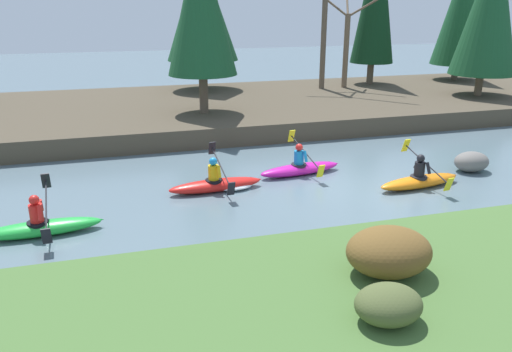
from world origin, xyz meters
name	(u,v)px	position (x,y,z in m)	size (l,w,h in m)	color
ground_plane	(362,189)	(0.00, 0.00, 0.00)	(90.00, 90.00, 0.00)	slate
riverbank_far	(261,107)	(0.00, 10.42, 0.38)	(44.00, 10.39, 0.76)	#4C4233
conifer_tree_left	(201,4)	(-3.16, 8.09, 5.04)	(2.79, 2.79, 7.01)	brown
conifer_tree_mid_left	(201,6)	(-2.15, 13.80, 4.90)	(3.61, 3.61, 6.79)	brown
conifer_tree_mid_right	(491,5)	(10.49, 8.39, 4.97)	(3.08, 3.08, 7.40)	brown
conifer_tree_right	(464,6)	(12.64, 13.13, 4.89)	(3.00, 3.00, 7.36)	brown
bare_tree_upstream	(324,18)	(3.93, 12.45, 4.35)	(4.17, 4.12, 7.62)	brown
bare_tree_mid_upstream	(346,42)	(5.23, 12.45, 3.12)	(2.80, 2.76, 5.00)	brown
shrub_clump_nearest	(388,304)	(-3.11, -6.71, 0.98)	(1.02, 0.85, 0.55)	#4C562D
shrub_clump_second	(389,252)	(-2.41, -5.48, 1.11)	(1.50, 1.25, 0.81)	brown
kayaker_lead	(420,180)	(1.68, -0.32, 0.22)	(2.80, 2.07, 1.20)	orange
kayaker_middle	(301,168)	(-1.28, 1.70, 0.22)	(2.80, 2.07, 1.20)	#C61999
kayaker_trailing	(219,184)	(-4.02, 1.01, 0.20)	(2.79, 2.07, 1.20)	red
kayaker_far_back	(42,226)	(-8.58, -0.70, 0.22)	(2.79, 2.07, 1.20)	green
boulder_midstream	(471,162)	(4.06, 0.50, 0.32)	(1.13, 0.88, 0.64)	slate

